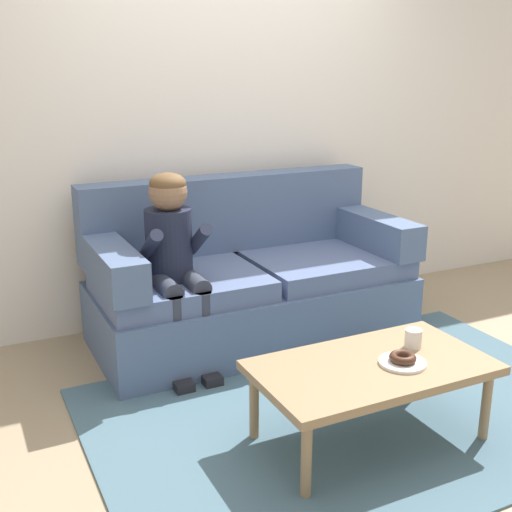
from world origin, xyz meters
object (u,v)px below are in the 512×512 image
Objects in this scene: person_child at (174,253)px; mug at (413,338)px; coffee_table at (372,371)px; donut at (403,357)px; couch at (249,282)px; toy_controller at (414,361)px.

person_child reaches higher than mug.
person_child is at bearing 127.04° from mug.
coffee_table is 0.15m from donut.
couch reaches higher than mug.
donut is 0.90m from toy_controller.
donut is at bearing -86.16° from couch.
coffee_table is at bearing 151.35° from donut.
mug is (0.25, -1.27, 0.08)m from couch.
donut is (0.64, -1.18, -0.26)m from person_child.
person_child is 1.35m from mug.
donut is at bearing -28.65° from coffee_table.
donut is at bearing -142.26° from mug.
couch is at bearing 101.07° from mug.
toy_controller is (0.66, -0.81, -0.33)m from couch.
couch reaches higher than donut.
person_child is at bearing 115.35° from coffee_table.
toy_controller is (0.69, 0.52, -0.32)m from coffee_table.
coffee_table is at bearing -90.96° from couch.
couch is at bearing 93.84° from donut.
donut is (0.12, -0.06, 0.07)m from coffee_table.
mug reaches higher than coffee_table.
toy_controller is at bearing 45.43° from donut.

